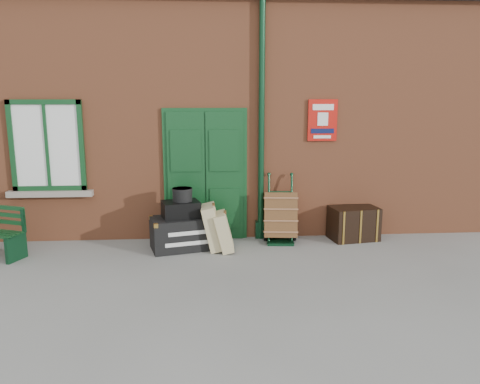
{
  "coord_description": "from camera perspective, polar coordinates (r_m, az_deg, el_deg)",
  "views": [
    {
      "loc": [
        -0.26,
        -6.44,
        2.43
      ],
      "look_at": [
        0.23,
        0.6,
        1.0
      ],
      "focal_mm": 35.0,
      "sensor_mm": 36.0,
      "label": 1
    }
  ],
  "objects": [
    {
      "name": "porter_trolley",
      "position": [
        8.02,
        4.93,
        -2.95
      ],
      "size": [
        0.6,
        0.64,
        1.14
      ],
      "rotation": [
        0.0,
        0.0,
        -0.1
      ],
      "color": "black",
      "rests_on": "ground"
    },
    {
      "name": "ground",
      "position": [
        6.89,
        -1.6,
        -9.2
      ],
      "size": [
        80.0,
        80.0,
        0.0
      ],
      "primitive_type": "plane",
      "color": "gray",
      "rests_on": "ground"
    },
    {
      "name": "houdini_trunk",
      "position": [
        7.7,
        -6.79,
        -4.96
      ],
      "size": [
        1.17,
        0.83,
        0.53
      ],
      "primitive_type": "cube",
      "rotation": [
        0.0,
        0.0,
        0.26
      ],
      "color": "black",
      "rests_on": "ground"
    },
    {
      "name": "hatbox",
      "position": [
        7.58,
        -7.04,
        -0.31
      ],
      "size": [
        0.39,
        0.39,
        0.21
      ],
      "primitive_type": "cylinder",
      "rotation": [
        0.0,
        0.0,
        0.26
      ],
      "color": "black",
      "rests_on": "strongbox"
    },
    {
      "name": "dark_trunk",
      "position": [
        8.37,
        13.67,
        -3.72
      ],
      "size": [
        0.87,
        0.64,
        0.57
      ],
      "primitive_type": "cube",
      "rotation": [
        0.0,
        0.0,
        0.16
      ],
      "color": "black",
      "rests_on": "ground"
    },
    {
      "name": "suitcase_back",
      "position": [
        7.6,
        -3.37,
        -4.27
      ],
      "size": [
        0.37,
        0.52,
        0.75
      ],
      "primitive_type": "cube",
      "rotation": [
        0.0,
        -0.21,
        -0.02
      ],
      "color": "#C7B682",
      "rests_on": "ground"
    },
    {
      "name": "station_building",
      "position": [
        9.94,
        -2.54,
        9.9
      ],
      "size": [
        10.3,
        4.3,
        4.36
      ],
      "color": "#AA5A36",
      "rests_on": "ground"
    },
    {
      "name": "strongbox",
      "position": [
        7.61,
        -7.23,
        -2.11
      ],
      "size": [
        0.67,
        0.55,
        0.26
      ],
      "primitive_type": "cube",
      "rotation": [
        0.0,
        0.0,
        0.26
      ],
      "color": "black",
      "rests_on": "houdini_trunk"
    },
    {
      "name": "suitcase_front",
      "position": [
        7.52,
        -1.99,
        -4.84
      ],
      "size": [
        0.34,
        0.47,
        0.64
      ],
      "primitive_type": "cube",
      "rotation": [
        0.0,
        -0.24,
        -0.02
      ],
      "color": "#C7B682",
      "rests_on": "ground"
    }
  ]
}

